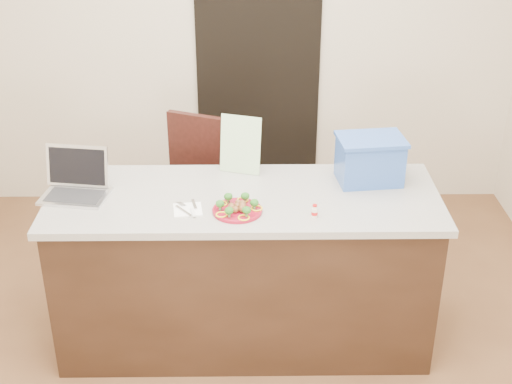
{
  "coord_description": "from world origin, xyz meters",
  "views": [
    {
      "loc": [
        0.02,
        -3.05,
        2.66
      ],
      "look_at": [
        0.06,
        0.2,
        0.97
      ],
      "focal_mm": 50.0,
      "sensor_mm": 36.0,
      "label": 1
    }
  ],
  "objects_px": {
    "island": "(244,269)",
    "napkin": "(188,210)",
    "laptop": "(76,182)",
    "blue_box": "(370,159)",
    "chair": "(203,190)",
    "yogurt_bottle": "(315,212)",
    "plate": "(237,210)"
  },
  "relations": [
    {
      "from": "island",
      "to": "napkin",
      "type": "height_order",
      "value": "napkin"
    },
    {
      "from": "laptop",
      "to": "island",
      "type": "bearing_deg",
      "value": 5.76
    },
    {
      "from": "blue_box",
      "to": "chair",
      "type": "height_order",
      "value": "blue_box"
    },
    {
      "from": "napkin",
      "to": "blue_box",
      "type": "height_order",
      "value": "blue_box"
    },
    {
      "from": "napkin",
      "to": "laptop",
      "type": "xyz_separation_m",
      "value": [
        -0.6,
        0.2,
        0.06
      ]
    },
    {
      "from": "island",
      "to": "chair",
      "type": "bearing_deg",
      "value": 110.82
    },
    {
      "from": "island",
      "to": "chair",
      "type": "distance_m",
      "value": 0.75
    },
    {
      "from": "yogurt_bottle",
      "to": "chair",
      "type": "distance_m",
      "value": 1.16
    },
    {
      "from": "plate",
      "to": "laptop",
      "type": "relative_size",
      "value": 0.69
    },
    {
      "from": "yogurt_bottle",
      "to": "chair",
      "type": "bearing_deg",
      "value": 123.73
    },
    {
      "from": "island",
      "to": "blue_box",
      "type": "distance_m",
      "value": 0.91
    },
    {
      "from": "island",
      "to": "laptop",
      "type": "bearing_deg",
      "value": 177.07
    },
    {
      "from": "plate",
      "to": "laptop",
      "type": "bearing_deg",
      "value": 165.49
    },
    {
      "from": "napkin",
      "to": "laptop",
      "type": "bearing_deg",
      "value": 161.65
    },
    {
      "from": "laptop",
      "to": "chair",
      "type": "height_order",
      "value": "laptop"
    },
    {
      "from": "napkin",
      "to": "laptop",
      "type": "distance_m",
      "value": 0.63
    },
    {
      "from": "plate",
      "to": "chair",
      "type": "xyz_separation_m",
      "value": [
        -0.23,
        0.86,
        -0.33
      ]
    },
    {
      "from": "plate",
      "to": "napkin",
      "type": "relative_size",
      "value": 1.78
    },
    {
      "from": "yogurt_bottle",
      "to": "blue_box",
      "type": "xyz_separation_m",
      "value": [
        0.33,
        0.4,
        0.1
      ]
    },
    {
      "from": "island",
      "to": "yogurt_bottle",
      "type": "bearing_deg",
      "value": -33.22
    },
    {
      "from": "napkin",
      "to": "chair",
      "type": "relative_size",
      "value": 0.13
    },
    {
      "from": "island",
      "to": "blue_box",
      "type": "xyz_separation_m",
      "value": [
        0.68,
        0.17,
        0.59
      ]
    },
    {
      "from": "laptop",
      "to": "blue_box",
      "type": "height_order",
      "value": "blue_box"
    },
    {
      "from": "plate",
      "to": "blue_box",
      "type": "height_order",
      "value": "blue_box"
    },
    {
      "from": "yogurt_bottle",
      "to": "laptop",
      "type": "distance_m",
      "value": 1.26
    },
    {
      "from": "island",
      "to": "plate",
      "type": "height_order",
      "value": "plate"
    },
    {
      "from": "chair",
      "to": "yogurt_bottle",
      "type": "bearing_deg",
      "value": -33.61
    },
    {
      "from": "napkin",
      "to": "yogurt_bottle",
      "type": "xyz_separation_m",
      "value": [
        0.63,
        -0.08,
        0.03
      ]
    },
    {
      "from": "plate",
      "to": "island",
      "type": "bearing_deg",
      "value": 79.58
    },
    {
      "from": "napkin",
      "to": "chair",
      "type": "distance_m",
      "value": 0.9
    },
    {
      "from": "island",
      "to": "plate",
      "type": "bearing_deg",
      "value": -100.42
    },
    {
      "from": "blue_box",
      "to": "chair",
      "type": "relative_size",
      "value": 0.36
    }
  ]
}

